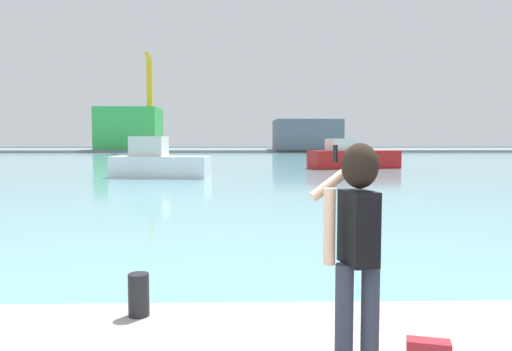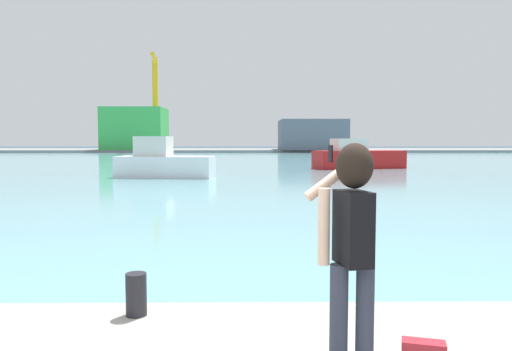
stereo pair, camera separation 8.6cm
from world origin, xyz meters
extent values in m
plane|color=#334751|center=(0.00, 50.00, 0.00)|extent=(220.00, 220.00, 0.00)
cube|color=#6BA8B2|center=(0.00, 52.00, 0.01)|extent=(140.00, 100.00, 0.02)
cube|color=gray|center=(0.00, 92.00, 0.22)|extent=(140.00, 20.00, 0.44)
cylinder|color=#2D3342|center=(0.79, 0.42, 0.92)|extent=(0.14, 0.14, 0.82)
cylinder|color=#2D3342|center=(0.99, 0.42, 0.92)|extent=(0.14, 0.14, 0.82)
cube|color=black|center=(0.89, 0.42, 1.61)|extent=(0.27, 0.38, 0.56)
sphere|color=#E0B293|center=(0.89, 0.42, 2.07)|extent=(0.22, 0.22, 0.22)
ellipsoid|color=black|center=(0.89, 0.40, 2.08)|extent=(0.28, 0.26, 0.34)
cylinder|color=#E0B293|center=(0.67, 0.42, 1.62)|extent=(0.09, 0.09, 0.58)
cylinder|color=#E0B293|center=(0.79, 0.63, 1.99)|extent=(0.53, 0.20, 0.40)
cube|color=black|center=(0.76, 0.74, 2.16)|extent=(0.03, 0.07, 0.14)
cylinder|color=black|center=(-1.03, 1.62, 0.73)|extent=(0.21, 0.21, 0.43)
cube|color=white|center=(-4.95, 26.22, 0.65)|extent=(5.94, 2.76, 1.26)
cube|color=silver|center=(-5.66, 26.32, 1.87)|extent=(2.19, 1.76, 1.18)
cube|color=#B21919|center=(8.60, 35.20, 0.72)|extent=(7.41, 4.00, 1.39)
cube|color=silver|center=(7.75, 34.97, 1.88)|extent=(2.83, 2.25, 0.94)
cube|color=green|center=(-20.81, 87.13, 4.21)|extent=(10.79, 8.81, 7.54)
cube|color=slate|center=(11.35, 87.62, 3.12)|extent=(11.67, 12.54, 5.37)
cylinder|color=yellow|center=(-16.74, 85.37, 8.59)|extent=(1.00, 1.00, 16.31)
cylinder|color=yellow|center=(-16.14, 81.23, 15.95)|extent=(1.90, 8.38, 0.70)
camera|label=1|loc=(0.03, -3.25, 2.28)|focal=34.73mm
camera|label=2|loc=(0.11, -3.25, 2.28)|focal=34.73mm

